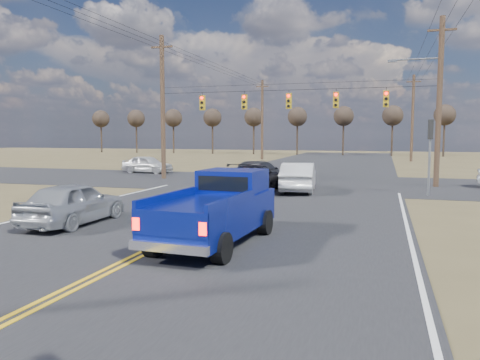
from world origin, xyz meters
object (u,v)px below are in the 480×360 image
(silver_suv, at_px, (73,203))
(dgrey_car_queue, at_px, (258,173))
(black_suv, at_px, (253,178))
(white_car_queue, at_px, (298,177))
(cross_car_west, at_px, (147,164))
(pickup_truck, at_px, (217,209))

(silver_suv, distance_m, dgrey_car_queue, 14.17)
(dgrey_car_queue, bearing_deg, silver_suv, 83.44)
(silver_suv, distance_m, black_suv, 11.24)
(black_suv, height_order, white_car_queue, white_car_queue)
(dgrey_car_queue, xyz_separation_m, cross_car_west, (-11.11, 6.52, -0.06))
(pickup_truck, distance_m, dgrey_car_queue, 15.35)
(dgrey_car_queue, bearing_deg, cross_car_west, -24.74)
(black_suv, bearing_deg, dgrey_car_queue, -85.23)
(pickup_truck, xyz_separation_m, black_suv, (-2.25, 11.91, -0.24))
(white_car_queue, bearing_deg, pickup_truck, 83.46)
(pickup_truck, height_order, black_suv, pickup_truck)
(black_suv, relative_size, cross_car_west, 1.29)
(pickup_truck, height_order, cross_car_west, pickup_truck)
(pickup_truck, relative_size, black_suv, 1.02)
(black_suv, bearing_deg, white_car_queue, -161.88)
(dgrey_car_queue, distance_m, cross_car_west, 12.88)
(pickup_truck, bearing_deg, black_suv, 103.77)
(pickup_truck, bearing_deg, cross_car_west, 125.85)
(cross_car_west, bearing_deg, black_suv, -123.45)
(silver_suv, xyz_separation_m, black_suv, (3.56, 10.66, -0.00))
(pickup_truck, xyz_separation_m, dgrey_car_queue, (-2.81, 15.09, -0.22))
(silver_suv, relative_size, black_suv, 0.82)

